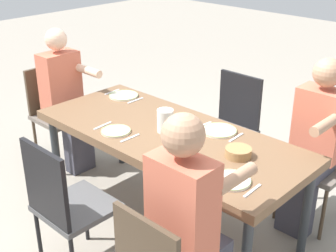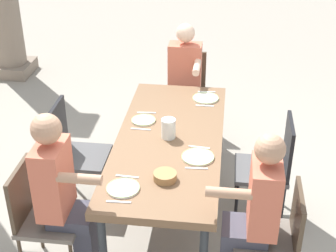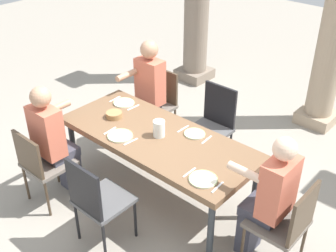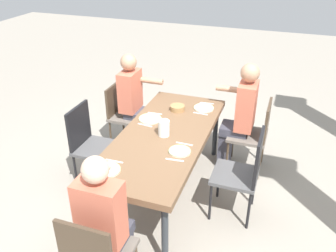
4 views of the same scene
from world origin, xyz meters
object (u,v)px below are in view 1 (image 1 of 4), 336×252
at_px(chair_mid_north, 65,202).
at_px(bread_basket, 238,152).
at_px(diner_guest_third, 66,97).
at_px(chair_mid_south, 231,122).
at_px(diner_woman_green, 190,222).
at_px(plate_1, 219,130).
at_px(chair_west_south, 321,157).
at_px(chair_head_east, 56,108).
at_px(water_pitcher, 165,122).
at_px(dining_table, 168,140).
at_px(diner_man_white, 314,143).
at_px(plate_2, 116,131).
at_px(plate_0, 231,180).
at_px(plate_3, 124,95).

relative_size(chair_mid_north, bread_basket, 5.64).
xyz_separation_m(diner_guest_third, bread_basket, (-1.84, -0.04, 0.09)).
distance_m(chair_mid_south, diner_woman_green, 1.75).
height_order(chair_mid_south, plate_1, chair_mid_south).
distance_m(chair_west_south, diner_guest_third, 2.22).
xyz_separation_m(chair_head_east, water_pitcher, (-1.43, 0.01, 0.30)).
height_order(dining_table, diner_man_white, diner_man_white).
height_order(chair_mid_north, plate_2, chair_mid_north).
xyz_separation_m(dining_table, water_pitcher, (0.02, 0.01, 0.14)).
height_order(chair_mid_south, plate_2, chair_mid_south).
bearing_deg(chair_mid_north, chair_mid_south, -90.00).
xyz_separation_m(diner_guest_third, water_pitcher, (-1.24, 0.01, 0.14)).
height_order(diner_man_white, bread_basket, diner_man_white).
xyz_separation_m(chair_mid_north, diner_guest_third, (1.20, -0.86, 0.14)).
height_order(chair_mid_north, diner_woman_green, diner_woman_green).
xyz_separation_m(chair_head_east, bread_basket, (-2.03, -0.04, 0.26)).
height_order(dining_table, water_pitcher, water_pitcher).
bearing_deg(diner_guest_third, plate_0, 173.09).
height_order(plate_2, bread_basket, bread_basket).
xyz_separation_m(chair_west_south, chair_mid_south, (0.85, -0.01, 0.03)).
height_order(dining_table, plate_3, plate_3).
xyz_separation_m(dining_table, plate_1, (-0.26, -0.26, 0.07)).
relative_size(chair_mid_north, diner_man_white, 0.74).
relative_size(chair_mid_north, plate_3, 3.85).
bearing_deg(diner_guest_third, chair_west_south, -157.48).
bearing_deg(diner_man_white, diner_guest_third, 18.13).
distance_m(dining_table, bread_basket, 0.59).
bearing_deg(chair_head_east, diner_guest_third, -179.08).
distance_m(plate_0, plate_3, 1.57).
bearing_deg(chair_west_south, dining_table, 47.37).
relative_size(chair_mid_south, plate_0, 3.93).
xyz_separation_m(chair_head_east, plate_0, (-2.18, 0.24, 0.24)).
bearing_deg(plate_0, chair_mid_north, 38.05).
bearing_deg(plate_2, water_pitcher, -134.67).
relative_size(plate_1, plate_2, 1.19).
bearing_deg(chair_west_south, plate_2, 46.62).
bearing_deg(chair_west_south, water_pitcher, 47.00).
relative_size(diner_man_white, plate_0, 5.45).
relative_size(diner_woman_green, plate_2, 6.28).
distance_m(chair_west_south, chair_mid_south, 0.85).
bearing_deg(plate_0, plate_3, -18.18).
xyz_separation_m(chair_mid_north, diner_man_white, (-0.85, -1.53, 0.15)).
xyz_separation_m(dining_table, plate_3, (0.77, -0.25, 0.07)).
distance_m(diner_woman_green, bread_basket, 0.73).
relative_size(dining_table, plate_1, 8.06).
distance_m(chair_west_south, chair_mid_north, 1.91).
bearing_deg(chair_west_south, chair_head_east, 20.87).
height_order(chair_west_south, plate_0, chair_west_south).
bearing_deg(chair_mid_north, bread_basket, -125.66).
relative_size(plate_0, plate_3, 0.95).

